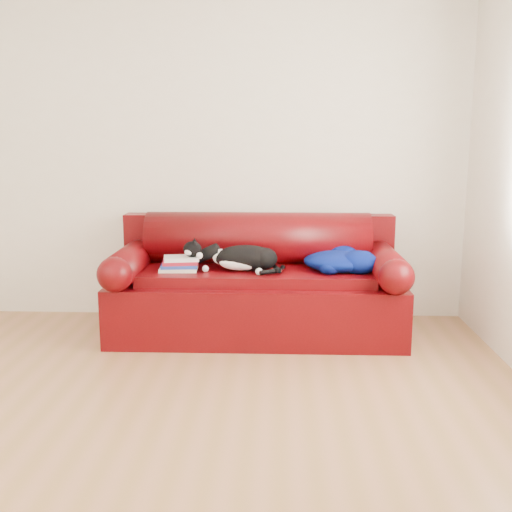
{
  "coord_description": "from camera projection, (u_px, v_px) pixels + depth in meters",
  "views": [
    {
      "loc": [
        0.77,
        -2.79,
        1.41
      ],
      "look_at": [
        0.61,
        1.35,
        0.62
      ],
      "focal_mm": 42.0,
      "sensor_mm": 36.0,
      "label": 1
    }
  ],
  "objects": [
    {
      "name": "sofa_back",
      "position": [
        258.0,
        256.0,
        4.61
      ],
      "size": [
        2.1,
        1.01,
        0.88
      ],
      "color": "#360205",
      "rests_on": "ground"
    },
    {
      "name": "room_shell",
      "position": [
        138.0,
        85.0,
        2.73
      ],
      "size": [
        4.52,
        4.02,
        2.61
      ],
      "color": "beige",
      "rests_on": "ground"
    },
    {
      "name": "ground",
      "position": [
        125.0,
        425.0,
        3.03
      ],
      "size": [
        4.5,
        4.5,
        0.0
      ],
      "primitive_type": "plane",
      "color": "olive",
      "rests_on": "ground"
    },
    {
      "name": "book_stack",
      "position": [
        180.0,
        264.0,
        4.29
      ],
      "size": [
        0.28,
        0.23,
        0.1
      ],
      "rotation": [
        0.0,
        0.0,
        0.12
      ],
      "color": "beige",
      "rests_on": "sofa_base"
    },
    {
      "name": "cat",
      "position": [
        244.0,
        259.0,
        4.27
      ],
      "size": [
        0.62,
        0.34,
        0.23
      ],
      "rotation": [
        0.0,
        0.0,
        -0.22
      ],
      "color": "black",
      "rests_on": "sofa_base"
    },
    {
      "name": "sofa_base",
      "position": [
        257.0,
        303.0,
        4.43
      ],
      "size": [
        2.1,
        0.9,
        0.5
      ],
      "color": "#360205",
      "rests_on": "ground"
    },
    {
      "name": "blanket",
      "position": [
        339.0,
        260.0,
        4.29
      ],
      "size": [
        0.55,
        0.49,
        0.17
      ],
      "rotation": [
        0.0,
        0.0,
        -0.14
      ],
      "color": "#020B44",
      "rests_on": "sofa_base"
    }
  ]
}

